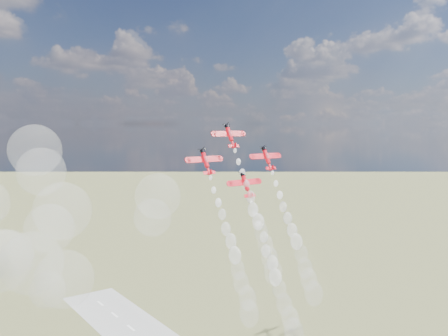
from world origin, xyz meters
name	(u,v)px	position (x,y,z in m)	size (l,w,h in m)	color
plane_lead	(230,135)	(7.54, 18.51, 96.62)	(13.40, 7.03, 8.75)	red
plane_left	(206,161)	(-6.32, 13.83, 88.12)	(13.40, 7.03, 8.75)	red
plane_right	(267,158)	(21.39, 13.83, 88.12)	(13.40, 7.03, 8.75)	red
plane_slot	(246,184)	(7.54, 9.16, 79.63)	(13.40, 7.03, 8.75)	red
smoke_trail_lead	(265,245)	(7.62, -1.25, 60.16)	(5.21, 24.16, 42.72)	white
smoke_trail_left	(241,282)	(-6.41, -6.23, 51.31)	(5.70, 24.40, 43.14)	white
smoke_trail_right	(304,266)	(21.19, -6.51, 51.67)	(5.51, 25.21, 42.43)	white
smoke_trail_slot	(284,302)	(7.51, -10.95, 43.13)	(6.19, 25.30, 41.90)	white
drifted_smoke_cloud	(48,230)	(-55.79, 26.03, 68.63)	(66.27, 34.94, 57.03)	white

